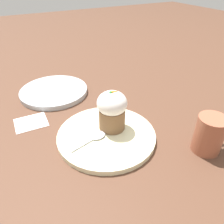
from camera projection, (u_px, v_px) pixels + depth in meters
ground_plane at (106, 137)px, 0.60m from camera, size 4.00×4.00×0.00m
dessert_plate at (106, 135)px, 0.60m from camera, size 0.27×0.27×0.01m
carrot_cake at (112, 110)px, 0.58m from camera, size 0.08×0.08×0.12m
spoon at (95, 137)px, 0.58m from camera, size 0.11×0.05×0.01m
coffee_cup at (209, 134)px, 0.54m from camera, size 0.10×0.07×0.10m
side_plate at (54, 91)px, 0.80m from camera, size 0.24×0.24×0.02m
paper_napkin at (31, 122)px, 0.66m from camera, size 0.10×0.08×0.00m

